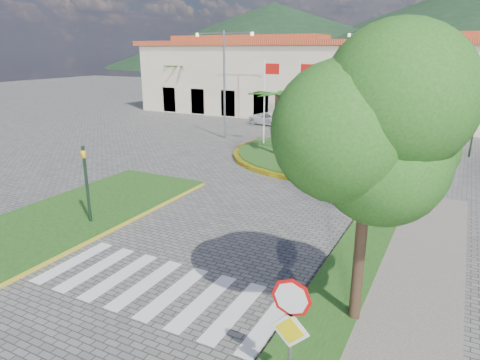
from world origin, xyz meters
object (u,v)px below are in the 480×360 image
at_px(white_van, 271,119).
at_px(car_dark_a, 346,117).
at_px(roundabout_island, 331,154).
at_px(stop_sign, 291,319).
at_px(deciduous_tree, 372,120).

bearing_deg(white_van, car_dark_a, -53.74).
xyz_separation_m(roundabout_island, car_dark_a, (-2.29, 12.95, 0.49)).
xyz_separation_m(stop_sign, car_dark_a, (-7.19, 32.99, -1.13)).
distance_m(stop_sign, car_dark_a, 33.78).
xyz_separation_m(white_van, car_dark_a, (5.93, 3.80, 0.10)).
bearing_deg(deciduous_tree, roundabout_island, 107.91).
bearing_deg(stop_sign, car_dark_a, 102.30).
bearing_deg(deciduous_tree, white_van, 117.69).
relative_size(deciduous_tree, car_dark_a, 1.75).
height_order(deciduous_tree, car_dark_a, deciduous_tree).
distance_m(stop_sign, deciduous_tree, 4.59).
bearing_deg(stop_sign, white_van, 114.21).
xyz_separation_m(roundabout_island, white_van, (-8.23, 9.15, 0.39)).
relative_size(deciduous_tree, white_van, 1.70).
bearing_deg(deciduous_tree, stop_sign, -101.18).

